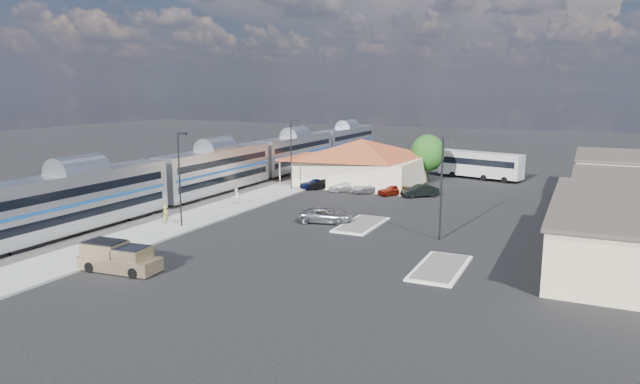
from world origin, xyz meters
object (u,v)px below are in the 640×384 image
at_px(pickup_truck, 120,258).
at_px(coach_bus, 480,164).
at_px(station_depot, 361,161).
at_px(suv, 326,215).

relative_size(pickup_truck, coach_bus, 0.49).
xyz_separation_m(station_depot, coach_bus, (13.86, 11.46, -0.90)).
distance_m(station_depot, suv, 23.09).
relative_size(station_depot, suv, 3.48).
relative_size(station_depot, coach_bus, 1.49).
distance_m(pickup_truck, coach_bus, 56.04).
bearing_deg(coach_bus, suv, -179.37).
bearing_deg(suv, pickup_truck, 147.34).
bearing_deg(coach_bus, pickup_truck, 178.70).
bearing_deg(pickup_truck, coach_bus, -21.16).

